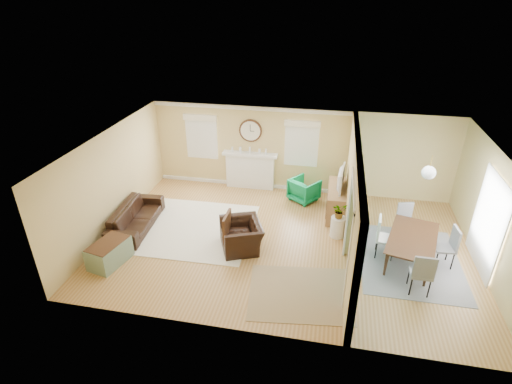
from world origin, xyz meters
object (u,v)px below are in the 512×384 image
sofa (136,217)px  eames_chair (241,236)px  green_chair (304,190)px  credenza (337,201)px  dining_table (412,249)px

sofa → eames_chair: (2.94, -0.35, 0.03)m
sofa → eames_chair: size_ratio=2.01×
eames_chair → green_chair: (1.27, 2.74, -0.00)m
eames_chair → credenza: size_ratio=0.69×
sofa → dining_table: dining_table is taller
sofa → credenza: 5.46m
credenza → sofa: bearing=-161.1°
sofa → dining_table: bearing=-95.0°
credenza → green_chair: bearing=147.1°
sofa → credenza: size_ratio=1.39×
eames_chair → green_chair: 3.02m
sofa → eames_chair: eames_chair is taller
eames_chair → dining_table: bearing=70.4°
eames_chair → credenza: (2.23, 2.13, 0.05)m
eames_chair → credenza: credenza is taller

